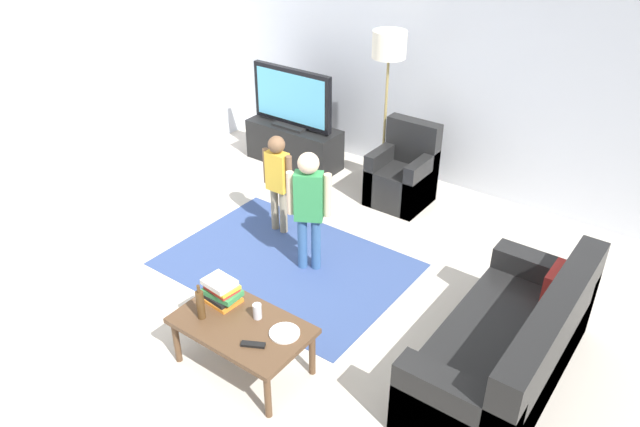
{
  "coord_description": "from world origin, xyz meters",
  "views": [
    {
      "loc": [
        2.69,
        -3.05,
        3.35
      ],
      "look_at": [
        0.0,
        0.6,
        0.65
      ],
      "focal_mm": 34.12,
      "sensor_mm": 36.0,
      "label": 1
    }
  ],
  "objects_px": {
    "couch": "(513,351)",
    "plate": "(285,333)",
    "child_near_tv": "(278,176)",
    "soda_can": "(257,311)",
    "floor_lamp": "(389,53)",
    "child_center": "(309,201)",
    "bottle": "(200,304)",
    "armchair": "(404,176)",
    "book_stack": "(221,291)",
    "coffee_table": "(242,329)",
    "tv_remote": "(253,344)",
    "tv_stand": "(294,145)",
    "tv": "(292,99)"
  },
  "relations": [
    {
      "from": "couch",
      "to": "plate",
      "type": "xyz_separation_m",
      "value": [
        -1.33,
        -0.93,
        0.14
      ]
    },
    {
      "from": "child_near_tv",
      "to": "soda_can",
      "type": "relative_size",
      "value": 8.69
    },
    {
      "from": "floor_lamp",
      "to": "soda_can",
      "type": "bearing_deg",
      "value": -75.94
    },
    {
      "from": "child_center",
      "to": "bottle",
      "type": "xyz_separation_m",
      "value": [
        0.1,
        -1.43,
        -0.17
      ]
    },
    {
      "from": "armchair",
      "to": "child_center",
      "type": "relative_size",
      "value": 0.77
    },
    {
      "from": "book_stack",
      "to": "plate",
      "type": "distance_m",
      "value": 0.62
    },
    {
      "from": "coffee_table",
      "to": "tv_remote",
      "type": "bearing_deg",
      "value": -28.61
    },
    {
      "from": "armchair",
      "to": "child_near_tv",
      "type": "bearing_deg",
      "value": -118.68
    },
    {
      "from": "floor_lamp",
      "to": "tv_stand",
      "type": "bearing_deg",
      "value": -172.65
    },
    {
      "from": "armchair",
      "to": "bottle",
      "type": "distance_m",
      "value": 3.07
    },
    {
      "from": "coffee_table",
      "to": "plate",
      "type": "distance_m",
      "value": 0.34
    },
    {
      "from": "tv_stand",
      "to": "armchair",
      "type": "height_order",
      "value": "armchair"
    },
    {
      "from": "tv_stand",
      "to": "plate",
      "type": "distance_m",
      "value": 3.63
    },
    {
      "from": "tv_stand",
      "to": "armchair",
      "type": "distance_m",
      "value": 1.56
    },
    {
      "from": "couch",
      "to": "armchair",
      "type": "height_order",
      "value": "armchair"
    },
    {
      "from": "armchair",
      "to": "child_near_tv",
      "type": "distance_m",
      "value": 1.5
    },
    {
      "from": "tv",
      "to": "coffee_table",
      "type": "height_order",
      "value": "tv"
    },
    {
      "from": "book_stack",
      "to": "bottle",
      "type": "distance_m",
      "value": 0.23
    },
    {
      "from": "book_stack",
      "to": "bottle",
      "type": "xyz_separation_m",
      "value": [
        0.02,
        -0.23,
        0.03
      ]
    },
    {
      "from": "child_near_tv",
      "to": "plate",
      "type": "height_order",
      "value": "child_near_tv"
    },
    {
      "from": "armchair",
      "to": "book_stack",
      "type": "distance_m",
      "value": 2.84
    },
    {
      "from": "child_center",
      "to": "plate",
      "type": "distance_m",
      "value": 1.43
    },
    {
      "from": "book_stack",
      "to": "soda_can",
      "type": "xyz_separation_m",
      "value": [
        0.35,
        0.01,
        -0.03
      ]
    },
    {
      "from": "child_near_tv",
      "to": "tv_remote",
      "type": "relative_size",
      "value": 6.13
    },
    {
      "from": "armchair",
      "to": "book_stack",
      "type": "xyz_separation_m",
      "value": [
        0.02,
        -2.83,
        0.22
      ]
    },
    {
      "from": "tv_stand",
      "to": "armchair",
      "type": "xyz_separation_m",
      "value": [
        1.56,
        -0.04,
        0.05
      ]
    },
    {
      "from": "child_center",
      "to": "bottle",
      "type": "bearing_deg",
      "value": -85.92
    },
    {
      "from": "tv_stand",
      "to": "child_near_tv",
      "type": "relative_size",
      "value": 1.15
    },
    {
      "from": "couch",
      "to": "book_stack",
      "type": "height_order",
      "value": "couch"
    },
    {
      "from": "tv_stand",
      "to": "book_stack",
      "type": "xyz_separation_m",
      "value": [
        1.58,
        -2.87,
        0.27
      ]
    },
    {
      "from": "couch",
      "to": "armchair",
      "type": "bearing_deg",
      "value": 135.97
    },
    {
      "from": "child_center",
      "to": "soda_can",
      "type": "distance_m",
      "value": 1.29
    },
    {
      "from": "tv_remote",
      "to": "child_center",
      "type": "bearing_deg",
      "value": 84.52
    },
    {
      "from": "bottle",
      "to": "soda_can",
      "type": "relative_size",
      "value": 2.43
    },
    {
      "from": "book_stack",
      "to": "bottle",
      "type": "bearing_deg",
      "value": -85.53
    },
    {
      "from": "tv",
      "to": "bottle",
      "type": "distance_m",
      "value": 3.48
    },
    {
      "from": "tv_stand",
      "to": "couch",
      "type": "bearing_deg",
      "value": -28.84
    },
    {
      "from": "tv_stand",
      "to": "floor_lamp",
      "type": "distance_m",
      "value": 1.76
    },
    {
      "from": "tv_stand",
      "to": "soda_can",
      "type": "distance_m",
      "value": 3.46
    },
    {
      "from": "child_near_tv",
      "to": "armchair",
      "type": "bearing_deg",
      "value": 61.32
    },
    {
      "from": "tv",
      "to": "book_stack",
      "type": "relative_size",
      "value": 3.63
    },
    {
      "from": "tv",
      "to": "tv_remote",
      "type": "height_order",
      "value": "tv"
    },
    {
      "from": "tv_stand",
      "to": "tv_remote",
      "type": "relative_size",
      "value": 7.06
    },
    {
      "from": "child_near_tv",
      "to": "bottle",
      "type": "xyz_separation_m",
      "value": [
        0.74,
        -1.77,
        -0.09
      ]
    },
    {
      "from": "tv",
      "to": "book_stack",
      "type": "xyz_separation_m",
      "value": [
        1.58,
        -2.85,
        -0.33
      ]
    },
    {
      "from": "couch",
      "to": "book_stack",
      "type": "distance_m",
      "value": 2.17
    },
    {
      "from": "child_center",
      "to": "armchair",
      "type": "bearing_deg",
      "value": 87.83
    },
    {
      "from": "tv",
      "to": "tv_remote",
      "type": "xyz_separation_m",
      "value": [
        2.1,
        -3.08,
        -0.42
      ]
    },
    {
      "from": "tv",
      "to": "armchair",
      "type": "xyz_separation_m",
      "value": [
        1.56,
        -0.02,
        -0.55
      ]
    },
    {
      "from": "tv",
      "to": "child_center",
      "type": "relative_size",
      "value": 0.94
    }
  ]
}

